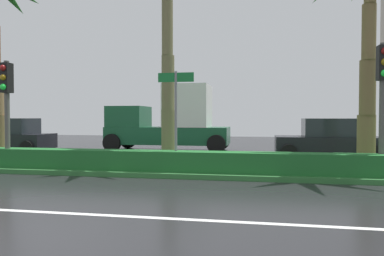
{
  "coord_description": "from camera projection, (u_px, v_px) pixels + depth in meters",
  "views": [
    {
      "loc": [
        3.09,
        -4.18,
        1.76
      ],
      "look_at": [
        0.23,
        11.25,
        1.31
      ],
      "focal_mm": 34.5,
      "sensor_mm": 36.0,
      "label": 1
    }
  ],
  "objects": [
    {
      "name": "ground_plane",
      "position": [
        175.0,
        167.0,
        13.57
      ],
      "size": [
        90.0,
        42.0,
        0.1
      ],
      "primitive_type": "cube",
      "color": "black"
    },
    {
      "name": "near_lane_divider_stripe",
      "position": [
        87.0,
        214.0,
        6.69
      ],
      "size": [
        81.0,
        0.14,
        0.01
      ],
      "primitive_type": "cube",
      "color": "white",
      "rests_on": "ground_plane"
    },
    {
      "name": "median_strip",
      "position": [
        168.0,
        167.0,
        12.58
      ],
      "size": [
        85.5,
        4.0,
        0.15
      ],
      "primitive_type": "cube",
      "color": "#2D6B33",
      "rests_on": "ground_plane"
    },
    {
      "name": "median_hedge",
      "position": [
        157.0,
        161.0,
        11.19
      ],
      "size": [
        76.5,
        0.7,
        0.6
      ],
      "color": "#1E6028",
      "rests_on": "median_strip"
    },
    {
      "name": "traffic_signal_median_left",
      "position": [
        6.0,
        94.0,
        11.88
      ],
      "size": [
        0.28,
        0.43,
        3.44
      ],
      "color": "#4C4C47",
      "rests_on": "median_strip"
    },
    {
      "name": "traffic_signal_median_right",
      "position": [
        383.0,
        84.0,
        10.16
      ],
      "size": [
        0.28,
        0.43,
        3.67
      ],
      "color": "#4C4C47",
      "rests_on": "median_strip"
    },
    {
      "name": "street_name_sign",
      "position": [
        176.0,
        107.0,
        11.12
      ],
      "size": [
        1.1,
        0.08,
        3.0
      ],
      "color": "slate",
      "rests_on": "median_strip"
    },
    {
      "name": "car_in_traffic_leading",
      "position": [
        9.0,
        136.0,
        18.31
      ],
      "size": [
        4.3,
        2.02,
        1.72
      ],
      "rotation": [
        0.0,
        0.0,
        3.14
      ],
      "color": "black",
      "rests_on": "ground_plane"
    },
    {
      "name": "box_truck_lead",
      "position": [
        170.0,
        122.0,
        19.57
      ],
      "size": [
        6.4,
        2.64,
        3.46
      ],
      "rotation": [
        0.0,
        0.0,
        3.14
      ],
      "color": "#195133",
      "rests_on": "ground_plane"
    },
    {
      "name": "car_in_traffic_second",
      "position": [
        329.0,
        140.0,
        15.48
      ],
      "size": [
        4.3,
        2.02,
        1.72
      ],
      "rotation": [
        0.0,
        0.0,
        3.14
      ],
      "color": "black",
      "rests_on": "ground_plane"
    }
  ]
}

